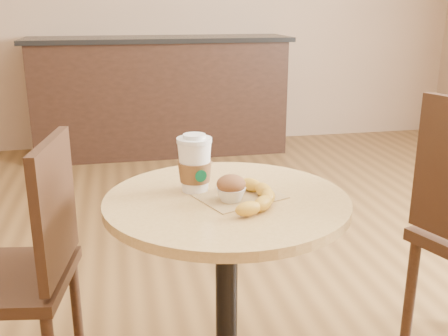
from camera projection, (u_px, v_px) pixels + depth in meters
The scene contains 7 objects.
cafe_table at pixel (227, 258), 1.64m from camera, with size 0.74×0.74×0.75m.
chair_left at pixel (24, 266), 1.68m from camera, with size 0.46×0.46×0.92m.
service_counter at pixel (161, 96), 4.74m from camera, with size 2.30×0.65×1.04m.
kraft_bag at pixel (240, 197), 1.58m from camera, with size 0.24×0.18×0.00m, color #A1814E.
coffee_cup at pixel (195, 166), 1.61m from camera, with size 0.11×0.11×0.18m.
muffin at pixel (231, 188), 1.53m from camera, with size 0.09×0.09×0.08m.
banana at pixel (252, 194), 1.54m from camera, with size 0.16×0.30×0.04m, color gold, non-canonical shape.
Camera 1 is at (-0.39, -1.56, 1.30)m, focal length 42.00 mm.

